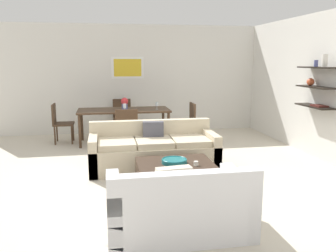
% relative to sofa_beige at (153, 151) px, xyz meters
% --- Properties ---
extents(ground_plane, '(18.00, 18.00, 0.00)m').
position_rel_sofa_beige_xyz_m(ground_plane, '(0.12, -0.34, -0.29)').
color(ground_plane, beige).
extents(back_wall_unit, '(8.40, 0.09, 2.70)m').
position_rel_sofa_beige_xyz_m(back_wall_unit, '(0.41, 3.19, 1.06)').
color(back_wall_unit, silver).
rests_on(back_wall_unit, ground).
extents(right_wall_shelf_unit, '(0.34, 8.20, 2.70)m').
position_rel_sofa_beige_xyz_m(right_wall_shelf_unit, '(3.15, 0.26, 1.06)').
color(right_wall_shelf_unit, silver).
rests_on(right_wall_shelf_unit, ground).
extents(sofa_beige, '(2.15, 0.90, 0.78)m').
position_rel_sofa_beige_xyz_m(sofa_beige, '(0.00, 0.00, 0.00)').
color(sofa_beige, beige).
rests_on(sofa_beige, ground).
extents(loveseat_white, '(1.51, 0.90, 0.78)m').
position_rel_sofa_beige_xyz_m(loveseat_white, '(-0.05, -2.35, 0.00)').
color(loveseat_white, white).
rests_on(loveseat_white, ground).
extents(coffee_table, '(1.09, 1.03, 0.38)m').
position_rel_sofa_beige_xyz_m(coffee_table, '(0.18, -1.13, -0.10)').
color(coffee_table, '#38281E').
rests_on(coffee_table, ground).
extents(decorative_bowl, '(0.36, 0.36, 0.07)m').
position_rel_sofa_beige_xyz_m(decorative_bowl, '(0.16, -1.05, 0.12)').
color(decorative_bowl, '#19666B').
rests_on(decorative_bowl, coffee_table).
extents(candle_jar, '(0.07, 0.07, 0.06)m').
position_rel_sofa_beige_xyz_m(candle_jar, '(0.44, -1.22, 0.12)').
color(candle_jar, silver).
rests_on(candle_jar, coffee_table).
extents(dining_table, '(2.02, 0.86, 0.75)m').
position_rel_sofa_beige_xyz_m(dining_table, '(-0.38, 2.01, 0.39)').
color(dining_table, '#422D1E').
rests_on(dining_table, ground).
extents(dining_chair_head, '(0.44, 0.44, 0.88)m').
position_rel_sofa_beige_xyz_m(dining_chair_head, '(-0.38, 2.84, 0.21)').
color(dining_chair_head, '#422D1E').
rests_on(dining_chair_head, ground).
extents(dining_chair_foot, '(0.44, 0.44, 0.88)m').
position_rel_sofa_beige_xyz_m(dining_chair_foot, '(-0.38, 1.17, 0.21)').
color(dining_chair_foot, '#422D1E').
rests_on(dining_chair_foot, ground).
extents(dining_chair_right_near, '(0.44, 0.44, 0.88)m').
position_rel_sofa_beige_xyz_m(dining_chair_right_near, '(1.03, 1.82, 0.21)').
color(dining_chair_right_near, '#422D1E').
rests_on(dining_chair_right_near, ground).
extents(dining_chair_left_far, '(0.44, 0.44, 0.88)m').
position_rel_sofa_beige_xyz_m(dining_chair_left_far, '(-1.80, 2.20, 0.21)').
color(dining_chair_left_far, '#422D1E').
rests_on(dining_chair_left_far, ground).
extents(wine_glass_right_near, '(0.06, 0.06, 0.16)m').
position_rel_sofa_beige_xyz_m(wine_glass_right_near, '(0.35, 1.90, 0.57)').
color(wine_glass_right_near, silver).
rests_on(wine_glass_right_near, dining_table).
extents(wine_glass_foot, '(0.07, 0.07, 0.17)m').
position_rel_sofa_beige_xyz_m(wine_glass_foot, '(-0.38, 1.64, 0.58)').
color(wine_glass_foot, silver).
rests_on(wine_glass_foot, dining_table).
extents(wine_glass_head, '(0.06, 0.06, 0.17)m').
position_rel_sofa_beige_xyz_m(wine_glass_head, '(-0.38, 2.38, 0.58)').
color(wine_glass_head, silver).
rests_on(wine_glass_head, dining_table).
extents(centerpiece_vase, '(0.16, 0.16, 0.27)m').
position_rel_sofa_beige_xyz_m(centerpiece_vase, '(-0.36, 1.96, 0.60)').
color(centerpiece_vase, '#4C518C').
rests_on(centerpiece_vase, dining_table).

